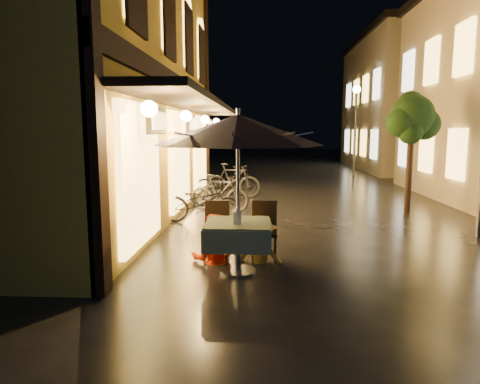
# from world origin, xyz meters

# --- Properties ---
(ground) EXTENTS (90.00, 90.00, 0.00)m
(ground) POSITION_xyz_m (0.00, 0.00, 0.00)
(ground) COLOR black
(ground) RESTS_ON ground
(west_building) EXTENTS (5.90, 11.40, 7.40)m
(west_building) POSITION_xyz_m (-5.72, 4.00, 3.71)
(west_building) COLOR gold
(west_building) RESTS_ON ground
(east_building_far) EXTENTS (7.30, 10.30, 7.30)m
(east_building_far) POSITION_xyz_m (7.49, 18.00, 3.66)
(east_building_far) COLOR #B9AE92
(east_building_far) RESTS_ON ground
(street_tree) EXTENTS (1.43, 1.20, 3.15)m
(street_tree) POSITION_xyz_m (2.41, 4.51, 2.42)
(street_tree) COLOR black
(street_tree) RESTS_ON ground
(streetlamp_far) EXTENTS (0.36, 0.36, 4.23)m
(streetlamp_far) POSITION_xyz_m (3.00, 14.00, 2.92)
(streetlamp_far) COLOR #59595E
(streetlamp_far) RESTS_ON ground
(cafe_table) EXTENTS (0.99, 0.99, 0.78)m
(cafe_table) POSITION_xyz_m (-1.73, -0.39, 0.59)
(cafe_table) COLOR #59595E
(cafe_table) RESTS_ON ground
(patio_umbrella) EXTENTS (2.50, 2.50, 2.46)m
(patio_umbrella) POSITION_xyz_m (-1.73, -0.39, 2.15)
(patio_umbrella) COLOR #59595E
(patio_umbrella) RESTS_ON ground
(cafe_chair_left) EXTENTS (0.42, 0.42, 0.97)m
(cafe_chair_left) POSITION_xyz_m (-2.13, 0.35, 0.54)
(cafe_chair_left) COLOR black
(cafe_chair_left) RESTS_ON ground
(cafe_chair_right) EXTENTS (0.42, 0.42, 0.97)m
(cafe_chair_right) POSITION_xyz_m (-1.33, 0.35, 0.54)
(cafe_chair_right) COLOR black
(cafe_chair_right) RESTS_ON ground
(table_lantern) EXTENTS (0.16, 0.16, 0.25)m
(table_lantern) POSITION_xyz_m (-1.73, -0.52, 0.92)
(table_lantern) COLOR white
(table_lantern) RESTS_ON cafe_table
(person_orange) EXTENTS (0.76, 0.59, 1.54)m
(person_orange) POSITION_xyz_m (-2.17, 0.18, 0.77)
(person_orange) COLOR red
(person_orange) RESTS_ON ground
(person_yellow) EXTENTS (1.02, 0.68, 1.47)m
(person_yellow) POSITION_xyz_m (-1.39, 0.21, 0.73)
(person_yellow) COLOR gold
(person_yellow) RESTS_ON ground
(bicycle_0) EXTENTS (1.86, 0.68, 0.97)m
(bicycle_0) POSITION_xyz_m (-2.80, 3.14, 0.49)
(bicycle_0) COLOR black
(bicycle_0) RESTS_ON ground
(bicycle_1) EXTENTS (1.70, 0.87, 0.98)m
(bicycle_1) POSITION_xyz_m (-2.50, 4.60, 0.49)
(bicycle_1) COLOR black
(bicycle_1) RESTS_ON ground
(bicycle_2) EXTENTS (1.56, 0.69, 0.79)m
(bicycle_2) POSITION_xyz_m (-2.61, 5.43, 0.40)
(bicycle_2) COLOR black
(bicycle_2) RESTS_ON ground
(bicycle_3) EXTENTS (1.89, 0.90, 1.09)m
(bicycle_3) POSITION_xyz_m (-2.32, 7.03, 0.55)
(bicycle_3) COLOR black
(bicycle_3) RESTS_ON ground
(bicycle_4) EXTENTS (1.95, 1.26, 0.97)m
(bicycle_4) POSITION_xyz_m (-2.67, 7.11, 0.48)
(bicycle_4) COLOR black
(bicycle_4) RESTS_ON ground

